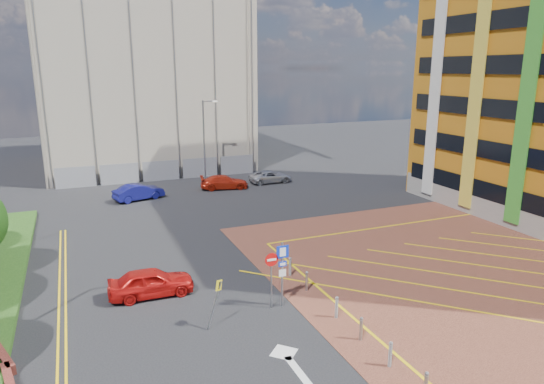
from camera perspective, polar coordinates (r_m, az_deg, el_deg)
ground at (r=22.65m, az=1.04°, el=-14.55°), size 140.00×140.00×0.00m
forecourt at (r=30.54m, az=26.16°, el=-8.19°), size 26.00×26.00×0.02m
lamp_back at (r=48.16m, az=-7.91°, el=6.35°), size 1.53×0.16×8.00m
sign_cluster at (r=22.71m, az=0.75°, el=-8.98°), size 1.17×0.12×3.20m
warning_sign at (r=21.31m, az=-6.60°, el=-12.28°), size 0.80×0.43×2.24m
bollard_row at (r=22.08m, az=8.50°, el=-14.16°), size 0.14×11.14×0.90m
construction_building at (r=58.70m, az=-15.23°, el=13.91°), size 21.20×19.20×22.00m
construction_fence at (r=49.99m, az=-11.79°, el=2.56°), size 21.60×0.06×2.00m
car_red_left at (r=25.04m, az=-14.03°, el=-10.26°), size 4.17×1.76×1.41m
car_blue_back at (r=42.94m, az=-15.41°, el=0.01°), size 4.48×2.61×1.40m
car_red_back at (r=45.47m, az=-5.64°, el=1.17°), size 4.67×2.57×1.28m
car_silver_back at (r=47.74m, az=-0.19°, el=1.81°), size 4.24×1.98×1.17m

